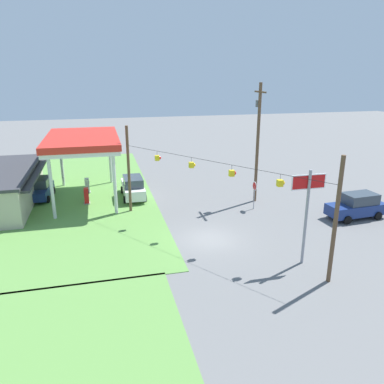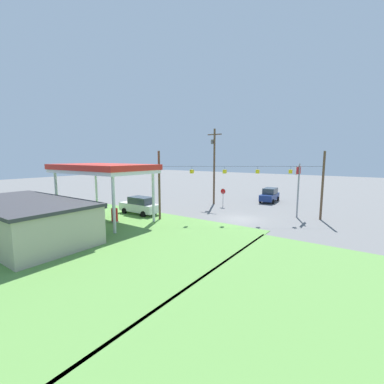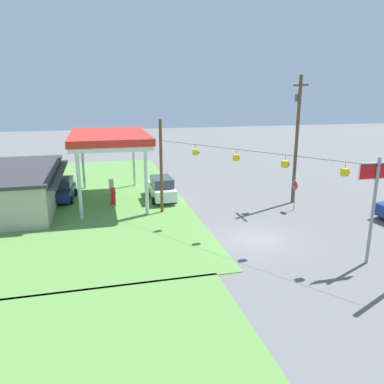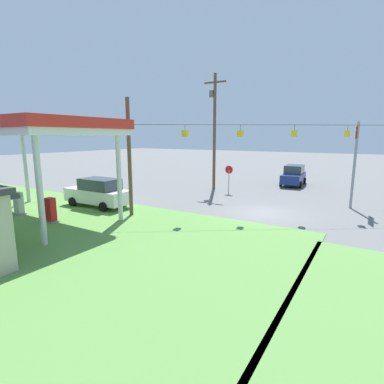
% 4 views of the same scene
% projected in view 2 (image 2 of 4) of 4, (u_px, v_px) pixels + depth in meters
% --- Properties ---
extents(ground_plane, '(160.00, 160.00, 0.00)m').
position_uv_depth(ground_plane, '(240.00, 219.00, 28.00)').
color(ground_plane, slate).
extents(grass_verge_station_corner, '(36.00, 28.00, 0.04)m').
position_uv_depth(grass_verge_station_corner, '(15.00, 234.00, 22.49)').
color(grass_verge_station_corner, '#5B8E42').
rests_on(grass_verge_station_corner, ground).
extents(gas_station_canopy, '(11.19, 6.39, 6.02)m').
position_uv_depth(gas_station_canopy, '(102.00, 169.00, 26.94)').
color(gas_station_canopy, silver).
rests_on(gas_station_canopy, ground).
extents(gas_station_store, '(13.31, 7.14, 3.24)m').
position_uv_depth(gas_station_store, '(24.00, 220.00, 21.08)').
color(gas_station_store, '#B2A893').
rests_on(gas_station_store, ground).
extents(fuel_pump_near, '(0.71, 0.56, 1.51)m').
position_uv_depth(fuel_pump_near, '(115.00, 216.00, 26.61)').
color(fuel_pump_near, gray).
rests_on(fuel_pump_near, ground).
extents(fuel_pump_far, '(0.71, 0.56, 1.51)m').
position_uv_depth(fuel_pump_far, '(95.00, 212.00, 28.56)').
color(fuel_pump_far, gray).
rests_on(fuel_pump_far, ground).
extents(car_at_pumps_front, '(5.15, 2.15, 2.08)m').
position_uv_depth(car_at_pumps_front, '(140.00, 205.00, 30.54)').
color(car_at_pumps_front, white).
rests_on(car_at_pumps_front, ground).
extents(car_at_pumps_rear, '(4.62, 2.38, 1.96)m').
position_uv_depth(car_at_pumps_rear, '(59.00, 218.00, 24.64)').
color(car_at_pumps_rear, navy).
rests_on(car_at_pumps_rear, ground).
extents(car_on_crossroad, '(2.34, 4.94, 2.09)m').
position_uv_depth(car_on_crossroad, '(270.00, 195.00, 38.98)').
color(car_on_crossroad, navy).
rests_on(car_on_crossroad, ground).
extents(stop_sign_roadside, '(0.80, 0.08, 2.50)m').
position_uv_depth(stop_sign_roadside, '(223.00, 193.00, 35.21)').
color(stop_sign_roadside, '#99999E').
rests_on(stop_sign_roadside, ground).
extents(stop_sign_overhead, '(0.22, 2.23, 6.05)m').
position_uv_depth(stop_sign_overhead, '(298.00, 180.00, 28.47)').
color(stop_sign_overhead, gray).
rests_on(stop_sign_overhead, ground).
extents(utility_pole_main, '(2.20, 0.44, 10.72)m').
position_uv_depth(utility_pole_main, '(214.00, 163.00, 36.62)').
color(utility_pole_main, brown).
rests_on(utility_pole_main, ground).
extents(signal_span_gantry, '(14.61, 10.24, 7.40)m').
position_uv_depth(signal_span_gantry, '(241.00, 182.00, 27.46)').
color(signal_span_gantry, brown).
rests_on(signal_span_gantry, ground).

